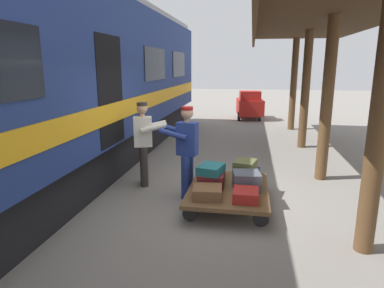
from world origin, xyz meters
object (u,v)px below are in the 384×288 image
train_car (36,84)px  suitcase_teal_softside (211,169)px  suitcase_red_plastic (246,195)px  suitcase_maroon_trunk (211,180)px  suitcase_navy_fabric (247,175)px  luggage_cart (228,190)px  porter_in_overalls (186,149)px  suitcase_yellow_case (214,172)px  suitcase_brown_leather (207,192)px  suitcase_olive_duffel (245,166)px  suitcase_slate_roller (247,180)px  porter_by_door (144,141)px  baggage_tug (250,105)px

train_car → suitcase_teal_softside: (-3.40, 0.25, -1.43)m
train_car → suitcase_teal_softside: bearing=175.8°
suitcase_red_plastic → suitcase_teal_softside: bearing=-40.9°
suitcase_maroon_trunk → suitcase_navy_fabric: (-0.62, -0.52, -0.03)m
luggage_cart → suitcase_red_plastic: 0.62m
suitcase_red_plastic → porter_in_overalls: bearing=-34.1°
suitcase_yellow_case → porter_in_overalls: porter_in_overalls is taller
suitcase_brown_leather → suitcase_olive_duffel: (-0.58, -1.00, 0.18)m
suitcase_slate_roller → porter_by_door: size_ratio=0.27×
suitcase_yellow_case → porter_in_overalls: (0.49, 0.28, 0.51)m
porter_by_door → suitcase_teal_softside: bearing=153.5°
suitcase_maroon_trunk → suitcase_olive_duffel: 0.77m
suitcase_maroon_trunk → suitcase_brown_leather: 0.52m
suitcase_brown_leather → luggage_cart: bearing=-120.8°
suitcase_navy_fabric → porter_by_door: bearing=-6.2°
suitcase_red_plastic → suitcase_brown_leather: bearing=0.0°
suitcase_red_plastic → porter_by_door: size_ratio=0.27×
suitcase_navy_fabric → suitcase_maroon_trunk: bearing=40.0°
suitcase_navy_fabric → baggage_tug: 9.54m
baggage_tug → suitcase_olive_duffel: bearing=90.0°
suitcase_navy_fabric → suitcase_teal_softside: (0.62, 0.50, 0.23)m
suitcase_yellow_case → suitcase_teal_softside: bearing=89.1°
baggage_tug → suitcase_navy_fabric: bearing=90.2°
baggage_tug → suitcase_yellow_case: bearing=86.5°
luggage_cart → suitcase_yellow_case: (0.31, -0.52, 0.14)m
luggage_cart → suitcase_yellow_case: 0.62m
suitcase_brown_leather → porter_in_overalls: 1.04m
suitcase_red_plastic → suitcase_olive_duffel: size_ratio=1.04×
train_car → luggage_cart: train_car is taller
suitcase_brown_leather → suitcase_red_plastic: size_ratio=0.99×
porter_in_overalls → suitcase_slate_roller: bearing=168.1°
suitcase_teal_softside → suitcase_red_plastic: bearing=139.1°
suitcase_olive_duffel → train_car: bearing=3.1°
suitcase_teal_softside → suitcase_navy_fabric: bearing=-141.6°
suitcase_maroon_trunk → baggage_tug: 10.08m
suitcase_red_plastic → baggage_tug: size_ratio=0.26×
suitcase_maroon_trunk → suitcase_slate_roller: (-0.62, 0.00, 0.03)m
suitcase_slate_roller → suitcase_teal_softside: bearing=-2.1°
train_car → suitcase_navy_fabric: 4.36m
train_car → suitcase_olive_duffel: 4.25m
suitcase_slate_roller → suitcase_yellow_case: bearing=-40.0°
suitcase_navy_fabric → suitcase_olive_duffel: 0.19m
suitcase_teal_softside → porter_by_door: size_ratio=0.29×
luggage_cart → suitcase_navy_fabric: suitcase_navy_fabric is taller
suitcase_slate_roller → suitcase_navy_fabric: bearing=-90.0°
suitcase_teal_softside → suitcase_slate_roller: bearing=177.9°
suitcase_slate_roller → baggage_tug: bearing=-89.8°
suitcase_olive_duffel → porter_in_overalls: bearing=13.3°
luggage_cart → suitcase_brown_leather: size_ratio=4.06×
suitcase_olive_duffel → porter_in_overalls: 1.15m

